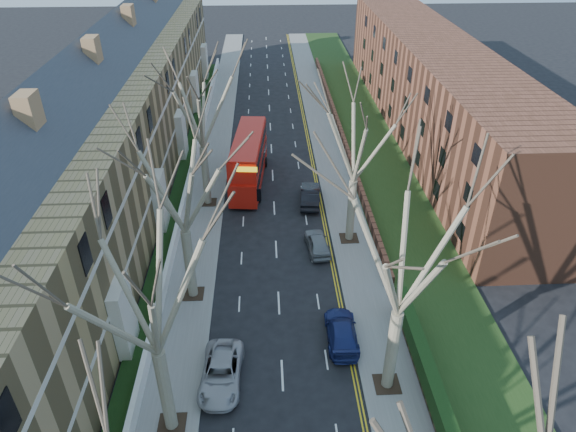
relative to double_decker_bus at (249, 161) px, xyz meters
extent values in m
cube|color=slate|center=(-3.83, 7.32, -2.13)|extent=(3.00, 102.00, 0.12)
cube|color=slate|center=(8.17, 7.32, -2.13)|extent=(3.00, 102.00, 0.12)
cube|color=#967C4C|center=(-11.63, -0.68, 2.81)|extent=(9.00, 78.00, 10.00)
cube|color=#2F333A|center=(-11.63, -0.68, 8.81)|extent=(4.67, 78.00, 4.67)
cube|color=beige|center=(-7.18, -0.68, 1.31)|extent=(0.12, 78.00, 0.35)
cube|color=beige|center=(-7.18, -0.68, 4.81)|extent=(0.12, 78.00, 0.35)
cube|color=brown|center=(19.67, 11.32, 2.81)|extent=(8.00, 54.00, 10.00)
cube|color=brown|center=(9.87, 11.32, -1.62)|extent=(0.35, 54.00, 0.90)
cube|color=white|center=(-5.48, -0.68, -1.57)|extent=(0.30, 78.00, 1.00)
cube|color=#1E3914|center=(12.67, 7.32, -2.04)|extent=(6.00, 102.00, 0.06)
cylinder|color=#756954|center=(-3.53, -25.68, 0.55)|extent=(0.64, 0.64, 5.25)
cube|color=#2D2116|center=(-3.53, -25.68, -2.06)|extent=(1.40, 1.40, 0.05)
cylinder|color=#756954|center=(-3.53, -15.68, 0.46)|extent=(0.64, 0.64, 5.07)
cube|color=#2D2116|center=(-3.53, -15.68, -2.06)|extent=(1.40, 1.40, 0.05)
cylinder|color=#756954|center=(-3.53, -3.68, 0.55)|extent=(0.60, 0.60, 5.25)
cube|color=#2D2116|center=(-3.53, -3.68, -2.06)|extent=(1.40, 1.40, 0.05)
cylinder|color=#756954|center=(7.87, -23.68, 0.55)|extent=(0.64, 0.64, 5.25)
cube|color=#2D2116|center=(7.87, -23.68, -2.06)|extent=(1.40, 1.40, 0.05)
cylinder|color=#756954|center=(7.87, -9.68, 0.46)|extent=(0.60, 0.60, 5.07)
cube|color=#2D2116|center=(7.87, -9.68, -2.06)|extent=(1.40, 1.40, 0.05)
cube|color=red|center=(0.00, 0.00, -0.78)|extent=(3.37, 10.82, 2.13)
cube|color=red|center=(0.00, 0.00, 1.25)|extent=(3.32, 10.29, 1.94)
cube|color=black|center=(0.00, 0.00, -0.34)|extent=(3.31, 9.97, 0.87)
cube|color=black|center=(0.00, 0.00, 1.35)|extent=(3.29, 9.76, 0.87)
imported|color=#A6A5AA|center=(-1.18, -22.92, -1.53)|extent=(2.44, 4.85, 1.32)
imported|color=navy|center=(5.83, -20.12, -1.54)|extent=(1.91, 4.51, 1.30)
imported|color=gray|center=(5.27, -10.90, -1.54)|extent=(1.91, 3.98, 1.31)
imported|color=black|center=(5.32, -3.92, -1.44)|extent=(2.03, 4.70, 1.51)
camera|label=1|loc=(1.56, -42.17, 20.76)|focal=32.00mm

